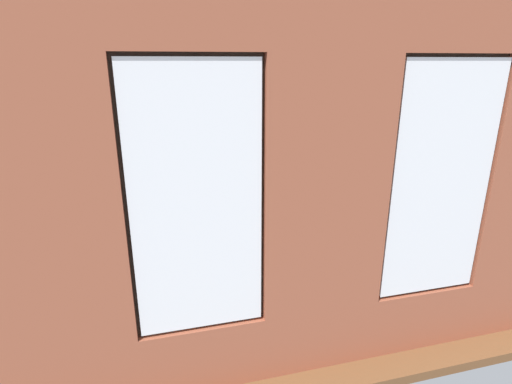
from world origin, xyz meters
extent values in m
cube|color=brown|center=(0.00, 0.00, -0.05)|extent=(6.65, 5.68, 0.10)
cube|color=#9E5138|center=(0.00, 2.46, 1.69)|extent=(1.10, 0.16, 3.37)
cube|color=#9E5138|center=(2.32, 2.46, 1.69)|extent=(1.41, 0.16, 3.37)
cube|color=#9E5138|center=(-1.08, 2.46, 0.32)|extent=(1.06, 0.16, 0.63)
cube|color=#9E5138|center=(-1.08, 2.46, 3.10)|extent=(1.06, 0.16, 0.54)
cube|color=white|center=(-1.08, 2.50, 1.73)|extent=(1.00, 0.03, 2.14)
cube|color=#38281E|center=(-1.08, 2.44, 1.73)|extent=(1.06, 0.04, 2.20)
cube|color=#9E5138|center=(1.08, 2.46, 0.32)|extent=(1.06, 0.16, 0.63)
cube|color=#9E5138|center=(1.08, 2.46, 3.10)|extent=(1.06, 0.16, 0.54)
cube|color=white|center=(1.08, 2.50, 1.73)|extent=(1.00, 0.03, 2.14)
cube|color=#38281E|center=(1.08, 2.44, 1.73)|extent=(1.06, 0.04, 2.20)
cube|color=tan|center=(0.00, 2.36, 0.60)|extent=(3.43, 0.24, 0.06)
cube|color=black|center=(0.00, 2.37, 2.08)|extent=(0.50, 0.03, 0.71)
cube|color=orange|center=(0.00, 2.36, 2.08)|extent=(0.44, 0.01, 0.65)
cube|color=silver|center=(2.98, 0.20, 1.69)|extent=(0.10, 4.68, 3.37)
cube|color=black|center=(-0.03, 1.76, 0.21)|extent=(1.82, 0.85, 0.42)
cube|color=black|center=(-0.03, 2.09, 0.61)|extent=(1.82, 0.24, 0.38)
cube|color=black|center=(-0.83, 1.76, 0.52)|extent=(0.22, 0.85, 0.24)
cube|color=black|center=(0.77, 1.76, 0.52)|extent=(0.22, 0.85, 0.24)
cube|color=black|center=(-0.38, 1.72, 0.48)|extent=(0.63, 0.65, 0.12)
cube|color=black|center=(0.31, 1.72, 0.48)|extent=(0.63, 0.65, 0.12)
cube|color=black|center=(-2.28, 0.18, 0.21)|extent=(0.88, 2.06, 0.42)
cube|color=black|center=(-2.60, 0.17, 0.61)|extent=(0.27, 2.05, 0.38)
cube|color=black|center=(-2.26, -0.73, 0.52)|extent=(0.85, 0.23, 0.24)
cube|color=black|center=(-2.29, 1.09, 0.52)|extent=(0.85, 0.23, 0.24)
cube|color=black|center=(-2.23, -0.22, 0.48)|extent=(0.66, 0.75, 0.12)
cube|color=black|center=(-2.24, 0.58, 0.48)|extent=(0.66, 0.75, 0.12)
cube|color=tan|center=(0.21, -0.02, 0.41)|extent=(1.43, 0.87, 0.04)
cube|color=tan|center=(-0.44, -0.40, 0.19)|extent=(0.07, 0.07, 0.39)
cube|color=tan|center=(0.87, -0.40, 0.19)|extent=(0.07, 0.07, 0.39)
cube|color=tan|center=(-0.44, 0.35, 0.19)|extent=(0.07, 0.07, 0.39)
cube|color=tan|center=(0.87, 0.35, 0.19)|extent=(0.07, 0.07, 0.39)
cylinder|color=#4C4C51|center=(0.39, -0.13, 0.48)|extent=(0.09, 0.09, 0.11)
cylinder|color=#B7333D|center=(-0.18, -0.17, 0.48)|extent=(0.08, 0.08, 0.10)
cylinder|color=#9E5638|center=(0.21, -0.02, 0.47)|extent=(0.12, 0.12, 0.09)
sphere|color=#337F38|center=(0.21, -0.02, 0.59)|extent=(0.14, 0.14, 0.14)
cube|color=#B2B2B7|center=(0.11, 0.11, 0.44)|extent=(0.11, 0.18, 0.02)
cube|color=black|center=(2.68, -0.02, 0.25)|extent=(1.03, 0.42, 0.51)
cube|color=black|center=(2.68, -0.02, 0.53)|extent=(0.42, 0.20, 0.05)
cube|color=black|center=(2.68, -0.02, 0.59)|extent=(0.06, 0.04, 0.06)
cube|color=black|center=(2.68, -0.02, 0.90)|extent=(0.96, 0.04, 0.57)
cube|color=black|center=(2.68, -0.05, 0.90)|extent=(0.91, 0.01, 0.52)
cylinder|color=olive|center=(0.42, -1.67, 0.14)|extent=(0.46, 0.46, 0.28)
ellipsoid|color=silver|center=(0.42, -1.67, 0.46)|extent=(1.01, 1.01, 0.41)
ellipsoid|color=navy|center=(0.50, -1.67, 0.56)|extent=(0.44, 0.44, 0.18)
cylinder|color=beige|center=(-1.93, -1.29, 0.09)|extent=(0.19, 0.19, 0.18)
cylinder|color=brown|center=(-1.93, -1.29, 0.23)|extent=(0.03, 0.03, 0.09)
ellipsoid|color=#286B2D|center=(-1.93, -1.29, 0.45)|extent=(0.39, 0.39, 0.36)
cylinder|color=beige|center=(-2.48, -1.84, 0.19)|extent=(0.35, 0.35, 0.38)
cylinder|color=brown|center=(-2.48, -1.84, 0.52)|extent=(0.06, 0.06, 0.28)
cone|color=#286B2D|center=(-2.31, -1.81, 0.89)|extent=(0.47, 0.23, 0.55)
cone|color=#286B2D|center=(-2.38, -1.69, 0.89)|extent=(0.38, 0.48, 0.53)
cone|color=#286B2D|center=(-2.58, -1.65, 0.84)|extent=(0.39, 0.54, 0.47)
cone|color=#286B2D|center=(-2.66, -1.83, 0.88)|extent=(0.50, 0.19, 0.52)
cone|color=#286B2D|center=(-2.59, -2.01, 0.86)|extent=(0.41, 0.51, 0.49)
cone|color=#286B2D|center=(-2.33, -2.02, 0.84)|extent=(0.46, 0.51, 0.46)
cylinder|color=gray|center=(2.38, -1.79, 0.19)|extent=(0.33, 0.33, 0.38)
cylinder|color=brown|center=(2.38, -1.79, 0.61)|extent=(0.06, 0.06, 0.47)
cone|color=#3D8E42|center=(2.60, -1.77, 1.03)|extent=(0.56, 0.19, 0.48)
cone|color=#3D8E42|center=(2.43, -1.59, 1.05)|extent=(0.28, 0.54, 0.51)
cone|color=#3D8E42|center=(2.25, -1.70, 1.09)|extent=(0.44, 0.38, 0.57)
cone|color=#3D8E42|center=(2.26, -1.90, 1.09)|extent=(0.41, 0.41, 0.57)
cone|color=#3D8E42|center=(2.47, -1.97, 1.05)|extent=(0.37, 0.52, 0.52)
cylinder|color=brown|center=(-1.39, 1.76, 0.17)|extent=(0.36, 0.36, 0.34)
cylinder|color=brown|center=(-1.39, 1.76, 0.37)|extent=(0.05, 0.05, 0.08)
ellipsoid|color=#1E5B28|center=(-1.39, 1.76, 0.71)|extent=(0.72, 0.72, 0.60)
cylinder|color=beige|center=(-2.48, 1.91, 0.14)|extent=(0.28, 0.28, 0.28)
cylinder|color=brown|center=(-2.48, 1.91, 0.36)|extent=(0.04, 0.04, 0.16)
ellipsoid|color=#1E5B28|center=(-2.48, 1.91, 0.65)|extent=(0.50, 0.50, 0.41)
cylinder|color=brown|center=(1.59, 1.91, 0.20)|extent=(0.33, 0.33, 0.39)
cylinder|color=brown|center=(1.59, 1.91, 0.45)|extent=(0.05, 0.05, 0.11)
ellipsoid|color=#3D8E42|center=(1.59, 1.91, 0.79)|extent=(0.76, 0.76, 0.58)
camera|label=1|loc=(1.38, 5.36, 2.78)|focal=28.00mm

